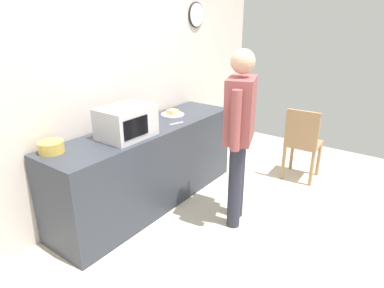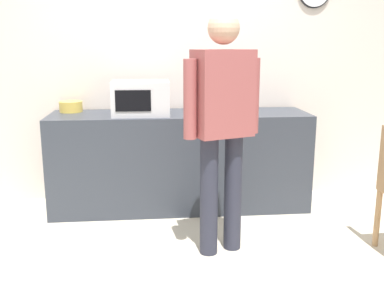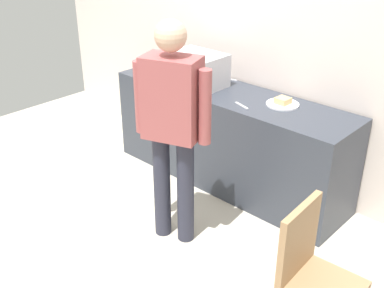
% 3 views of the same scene
% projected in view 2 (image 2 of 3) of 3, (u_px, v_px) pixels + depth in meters
% --- Properties ---
extents(ground_plane, '(6.00, 6.00, 0.00)m').
position_uv_depth(ground_plane, '(183.00, 269.00, 3.06)').
color(ground_plane, beige).
extents(back_wall, '(5.40, 0.13, 2.60)m').
position_uv_depth(back_wall, '(171.00, 66.00, 4.32)').
color(back_wall, silver).
rests_on(back_wall, ground_plane).
extents(kitchen_counter, '(2.35, 0.62, 0.90)m').
position_uv_depth(kitchen_counter, '(180.00, 161.00, 4.15)').
color(kitchen_counter, '#333842').
rests_on(kitchen_counter, ground_plane).
extents(microwave, '(0.50, 0.39, 0.30)m').
position_uv_depth(microwave, '(141.00, 98.00, 3.92)').
color(microwave, silver).
rests_on(microwave, kitchen_counter).
extents(sandwich_plate, '(0.27, 0.27, 0.07)m').
position_uv_depth(sandwich_plate, '(233.00, 109.00, 4.16)').
color(sandwich_plate, white).
rests_on(sandwich_plate, kitchen_counter).
extents(salad_bowl, '(0.21, 0.21, 0.10)m').
position_uv_depth(salad_bowl, '(71.00, 107.00, 4.12)').
color(salad_bowl, gold).
rests_on(salad_bowl, kitchen_counter).
extents(fork_utensil, '(0.17, 0.07, 0.01)m').
position_uv_depth(fork_utensil, '(211.00, 115.00, 3.90)').
color(fork_utensil, silver).
rests_on(fork_utensil, kitchen_counter).
extents(spoon_utensil, '(0.17, 0.05, 0.01)m').
position_uv_depth(spoon_utensil, '(153.00, 109.00, 4.30)').
color(spoon_utensil, silver).
rests_on(spoon_utensil, kitchen_counter).
extents(person_standing, '(0.56, 0.36, 1.73)m').
position_uv_depth(person_standing, '(222.00, 117.00, 3.12)').
color(person_standing, '#292B3A').
rests_on(person_standing, ground_plane).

